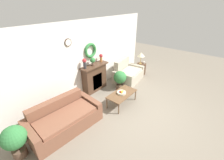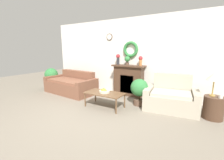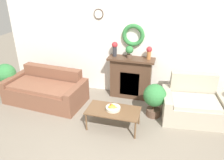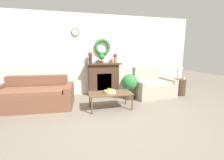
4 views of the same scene
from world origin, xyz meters
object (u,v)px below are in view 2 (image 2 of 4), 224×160
vase_on_mantel_left (118,58)px  mug (221,96)px  fruit_bowl (104,91)px  potted_plant_floor_by_loveseat (139,89)px  fireplace (128,80)px  side_table_by_loveseat (213,108)px  table_lamp (215,77)px  couch_left (71,85)px  loveseat_right (171,98)px  vase_on_mantel_right (141,60)px  potted_plant_floor_by_couch (51,76)px  potted_plant_on_mantel (127,60)px  coffee_table (105,94)px

vase_on_mantel_left → mug: bearing=-14.5°
fruit_bowl → potted_plant_floor_by_loveseat: size_ratio=0.39×
fireplace → vase_on_mantel_left: size_ratio=3.13×
side_table_by_loveseat → potted_plant_floor_by_loveseat: potted_plant_floor_by_loveseat is taller
table_lamp → mug: (0.15, -0.12, -0.41)m
couch_left → table_lamp: 4.53m
loveseat_right → side_table_by_loveseat: bearing=-15.3°
table_lamp → vase_on_mantel_right: (-2.04, 0.66, 0.28)m
vase_on_mantel_left → potted_plant_floor_by_couch: 2.99m
fireplace → vase_on_mantel_left: 0.87m
mug → potted_plant_floor_by_loveseat: (-1.93, 0.04, -0.11)m
fruit_bowl → potted_plant_floor_by_loveseat: potted_plant_floor_by_loveseat is taller
side_table_by_loveseat → vase_on_mantel_left: 3.20m
fruit_bowl → potted_plant_floor_by_couch: bearing=168.1°
potted_plant_on_mantel → side_table_by_loveseat: bearing=-15.0°
fruit_bowl → potted_plant_floor_by_loveseat: (0.79, 0.65, 0.01)m
loveseat_right → mug: loveseat_right is taller
coffee_table → side_table_by_loveseat: side_table_by_loveseat is taller
potted_plant_floor_by_couch → coffee_table: bearing=-12.1°
mug → vase_on_mantel_left: size_ratio=0.23×
side_table_by_loveseat → vase_on_mantel_right: size_ratio=1.70×
coffee_table → vase_on_mantel_left: size_ratio=2.96×
potted_plant_floor_by_loveseat → vase_on_mantel_right: bearing=109.6°
fireplace → vase_on_mantel_right: (0.42, 0.01, 0.72)m
coffee_table → vase_on_mantel_left: (-0.34, 1.41, 0.92)m
vase_on_mantel_right → potted_plant_floor_by_couch: vase_on_mantel_right is taller
table_lamp → potted_plant_on_mantel: size_ratio=1.83×
table_lamp → vase_on_mantel_right: bearing=162.0°
potted_plant_floor_by_couch → vase_on_mantel_right: bearing=11.4°
fireplace → vase_on_mantel_left: vase_on_mantel_left is taller
coffee_table → mug: size_ratio=12.81×
fireplace → table_lamp: (2.46, -0.66, 0.45)m
fruit_bowl → potted_plant_on_mantel: potted_plant_on_mantel is taller
vase_on_mantel_left → side_table_by_loveseat: bearing=-13.5°
fireplace → mug: 2.73m
side_table_by_loveseat → mug: mug is taller
vase_on_mantel_left → potted_plant_on_mantel: size_ratio=1.22×
side_table_by_loveseat → coffee_table: bearing=-164.9°
vase_on_mantel_right → potted_plant_floor_by_couch: (-3.64, -0.74, -0.74)m
couch_left → potted_plant_floor_by_couch: (-1.20, 0.06, 0.23)m
vase_on_mantel_right → side_table_by_loveseat: bearing=-18.7°
loveseat_right → potted_plant_on_mantel: bearing=154.3°
side_table_by_loveseat → mug: 0.34m
coffee_table → potted_plant_floor_by_loveseat: size_ratio=1.40×
mug → potted_plant_on_mantel: size_ratio=0.28×
mug → potted_plant_on_mantel: bearing=164.0°
fruit_bowl → potted_plant_on_mantel: 1.60m
fruit_bowl → potted_plant_floor_by_couch: (-3.12, 0.66, 0.06)m
potted_plant_floor_by_loveseat → vase_on_mantel_left: bearing=146.2°
potted_plant_floor_by_loveseat → loveseat_right: bearing=12.4°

